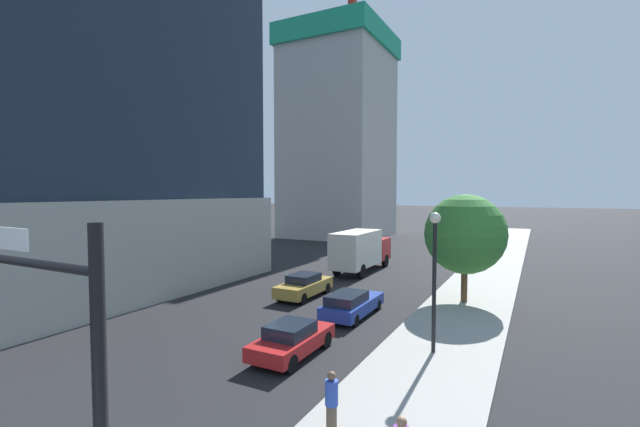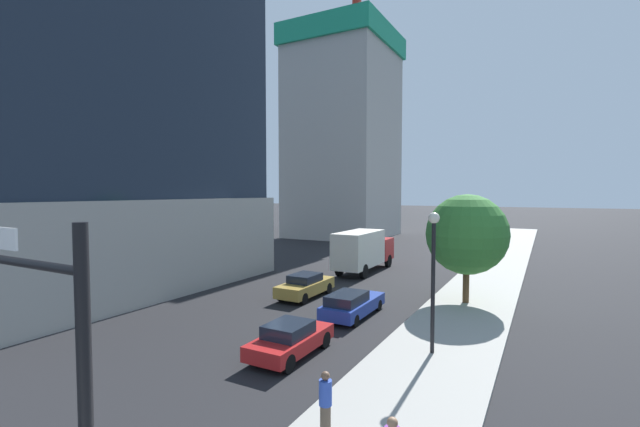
{
  "view_description": "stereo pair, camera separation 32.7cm",
  "coord_description": "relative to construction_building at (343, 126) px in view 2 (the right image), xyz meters",
  "views": [
    {
      "loc": [
        11.08,
        -0.13,
        6.5
      ],
      "look_at": [
        1.61,
        17.84,
        5.46
      ],
      "focal_mm": 23.35,
      "sensor_mm": 36.0,
      "label": 1
    },
    {
      "loc": [
        11.37,
        0.02,
        6.5
      ],
      "look_at": [
        1.61,
        17.84,
        5.46
      ],
      "focal_mm": 23.35,
      "sensor_mm": 36.0,
      "label": 2
    }
  ],
  "objects": [
    {
      "name": "sidewalk",
      "position": [
        22.91,
        -35.75,
        -16.22
      ],
      "size": [
        4.61,
        120.0,
        0.15
      ],
      "primitive_type": "cube",
      "color": "#9E9B93",
      "rests_on": "ground"
    },
    {
      "name": "construction_building",
      "position": [
        0.0,
        0.0,
        0.0
      ],
      "size": [
        14.01,
        18.86,
        38.0
      ],
      "color": "#B2AFA8",
      "rests_on": "ground"
    },
    {
      "name": "traffic_light_pole",
      "position": [
        18.93,
        -52.34,
        -12.08
      ],
      "size": [
        6.47,
        0.48,
        5.94
      ],
      "color": "black",
      "rests_on": "sidewalk"
    },
    {
      "name": "street_lamp",
      "position": [
        22.76,
        -39.43,
        -12.48
      ],
      "size": [
        0.44,
        0.44,
        5.57
      ],
      "color": "black",
      "rests_on": "sidewalk"
    },
    {
      "name": "street_tree",
      "position": [
        22.61,
        -30.89,
        -12.21
      ],
      "size": [
        4.6,
        4.6,
        6.24
      ],
      "color": "brown",
      "rests_on": "sidewalk"
    },
    {
      "name": "car_gold",
      "position": [
        13.6,
        -33.86,
        -15.56
      ],
      "size": [
        1.79,
        4.47,
        1.46
      ],
      "color": "#AD8938",
      "rests_on": "ground"
    },
    {
      "name": "car_blue",
      "position": [
        17.81,
        -36.21,
        -15.61
      ],
      "size": [
        1.8,
        4.65,
        1.37
      ],
      "color": "#233D9E",
      "rests_on": "ground"
    },
    {
      "name": "car_red",
      "position": [
        17.81,
        -42.1,
        -15.61
      ],
      "size": [
        1.78,
        4.07,
        1.37
      ],
      "color": "red",
      "rests_on": "ground"
    },
    {
      "name": "box_truck",
      "position": [
        13.6,
        -24.7,
        -14.41
      ],
      "size": [
        2.34,
        7.95,
        3.39
      ],
      "color": "#B21E1E",
      "rests_on": "ground"
    },
    {
      "name": "pedestrian_blue_shirt",
      "position": [
        21.71,
        -46.47,
        -15.26
      ],
      "size": [
        0.34,
        0.34,
        1.73
      ],
      "color": "brown",
      "rests_on": "sidewalk"
    }
  ]
}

